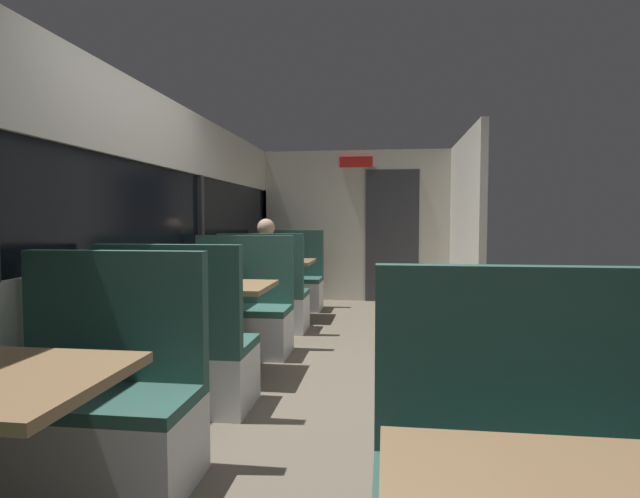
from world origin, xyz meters
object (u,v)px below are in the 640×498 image
Objects in this scene: bench_mid_window_facing_entry at (240,318)px; bench_near_window_facing_entry at (98,415)px; dining_table_mid_window at (214,297)px; bench_far_window_facing_entry at (288,285)px; seated_passenger at (266,282)px; bench_far_window_facing_end at (264,302)px; bench_mid_window_facing_end at (180,359)px; dining_table_far_window at (277,268)px.

bench_near_window_facing_entry is at bearing -90.00° from bench_mid_window_facing_entry.
bench_mid_window_facing_entry is (0.00, 0.70, -0.31)m from dining_table_mid_window.
seated_passenger reaches higher than bench_far_window_facing_entry.
bench_far_window_facing_entry is at bearing 90.00° from bench_far_window_facing_end.
bench_mid_window_facing_end is at bearing -90.00° from seated_passenger.
bench_near_window_facing_entry is at bearing -90.00° from bench_far_window_facing_entry.
bench_far_window_facing_entry reaches higher than dining_table_far_window.
bench_mid_window_facing_entry is (0.00, 1.40, 0.00)m from bench_mid_window_facing_end.
dining_table_mid_window is 1.73m from seated_passenger.
bench_far_window_facing_entry is (0.00, 0.70, -0.31)m from dining_table_far_window.
bench_far_window_facing_entry is (0.00, 4.71, 0.00)m from bench_near_window_facing_entry.
seated_passenger is at bearing 90.00° from dining_table_mid_window.
seated_passenger reaches higher than bench_mid_window_facing_end.
bench_mid_window_facing_end is 1.40m from bench_mid_window_facing_entry.
dining_table_far_window is (0.00, 4.01, 0.31)m from bench_near_window_facing_entry.
bench_far_window_facing_end is 0.22m from seated_passenger.
bench_far_window_facing_entry is at bearing 90.00° from dining_table_mid_window.
bench_mid_window_facing_entry is at bearing 90.00° from bench_near_window_facing_entry.
bench_far_window_facing_end is at bearing 90.00° from dining_table_mid_window.
bench_mid_window_facing_end is 2.44m from seated_passenger.
bench_mid_window_facing_end is 2.36m from bench_far_window_facing_end.
bench_mid_window_facing_entry reaches higher than dining_table_far_window.
bench_mid_window_facing_end is 1.00× the size of bench_far_window_facing_entry.
bench_mid_window_facing_entry is at bearing -90.00° from dining_table_far_window.
bench_near_window_facing_entry is at bearing -90.00° from dining_table_mid_window.
bench_near_window_facing_entry is at bearing -90.00° from dining_table_far_window.
dining_table_far_window is (0.00, 3.06, 0.31)m from bench_mid_window_facing_end.
bench_mid_window_facing_entry is 1.05m from seated_passenger.
bench_far_window_facing_end is (0.00, 3.31, 0.00)m from bench_near_window_facing_entry.
dining_table_far_window is at bearing 90.00° from bench_far_window_facing_end.
bench_near_window_facing_entry is at bearing -90.00° from seated_passenger.
bench_far_window_facing_entry is 1.34m from seated_passenger.
bench_far_window_facing_end is at bearing 90.00° from bench_mid_window_facing_entry.
seated_passenger is (0.00, 1.73, -0.10)m from dining_table_mid_window.
dining_table_mid_window is 2.36m from dining_table_far_window.
seated_passenger is (0.00, 1.03, 0.21)m from bench_mid_window_facing_entry.
bench_mid_window_facing_end is at bearing -90.00° from bench_mid_window_facing_entry.
bench_far_window_facing_end reaches higher than dining_table_mid_window.
seated_passenger is at bearing -90.00° from bench_far_window_facing_entry.
bench_mid_window_facing_entry is at bearing 90.00° from dining_table_mid_window.
bench_far_window_facing_entry is (0.00, 3.06, -0.31)m from dining_table_mid_window.
bench_near_window_facing_entry is 4.71m from bench_far_window_facing_entry.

